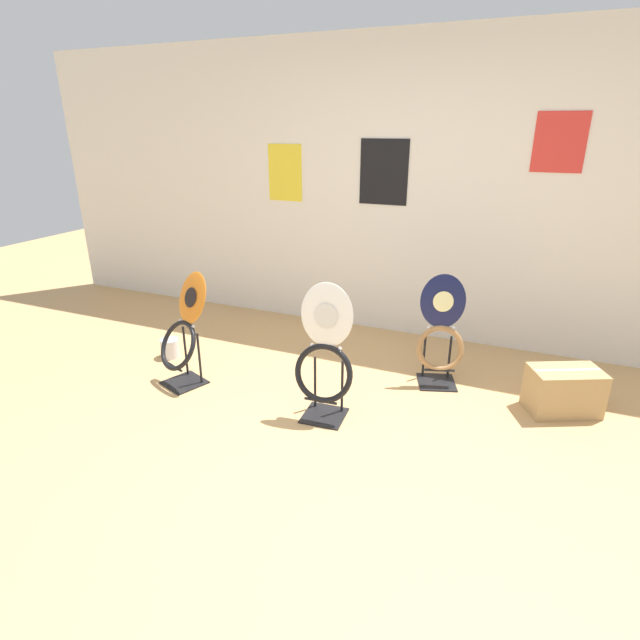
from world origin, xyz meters
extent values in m
plane|color=tan|center=(0.00, 0.00, 0.00)|extent=(14.00, 14.00, 0.00)
cube|color=silver|center=(0.00, 2.36, 1.30)|extent=(8.00, 0.06, 2.60)
cube|color=red|center=(1.07, 2.33, 1.74)|extent=(0.37, 0.01, 0.44)
cube|color=black|center=(-0.30, 2.33, 1.48)|extent=(0.43, 0.01, 0.56)
cube|color=yellow|center=(-1.27, 2.33, 1.44)|extent=(0.35, 0.01, 0.52)
cube|color=black|center=(-1.34, 0.66, 0.01)|extent=(0.36, 0.36, 0.01)
cylinder|color=black|center=(-1.40, 0.78, 0.21)|extent=(0.02, 0.02, 0.41)
cylinder|color=black|center=(-1.22, 0.71, 0.21)|extent=(0.02, 0.02, 0.41)
cylinder|color=black|center=(-1.37, 0.59, 0.17)|extent=(0.22, 0.10, 0.02)
torus|color=black|center=(-1.35, 0.64, 0.33)|extent=(0.44, 0.35, 0.35)
ellipsoid|color=orange|center=(-1.29, 0.79, 0.66)|extent=(0.36, 0.27, 0.38)
ellipsoid|color=black|center=(-1.30, 0.78, 0.67)|extent=(0.16, 0.11, 0.14)
sphere|color=silver|center=(-1.40, 0.76, 0.48)|extent=(0.02, 0.02, 0.02)
sphere|color=silver|center=(-1.23, 0.70, 0.48)|extent=(0.02, 0.02, 0.02)
cube|color=black|center=(-0.17, 0.65, 0.01)|extent=(0.30, 0.30, 0.01)
cylinder|color=black|center=(-0.27, 0.73, 0.20)|extent=(0.02, 0.02, 0.38)
cylinder|color=black|center=(-0.07, 0.75, 0.20)|extent=(0.02, 0.02, 0.38)
cylinder|color=black|center=(-0.16, 0.57, 0.16)|extent=(0.22, 0.03, 0.02)
torus|color=black|center=(-0.16, 0.63, 0.34)|extent=(0.41, 0.17, 0.40)
ellipsoid|color=white|center=(-0.17, 0.69, 0.73)|extent=(0.36, 0.09, 0.43)
ellipsoid|color=silver|center=(-0.17, 0.68, 0.73)|extent=(0.16, 0.03, 0.16)
sphere|color=silver|center=(-0.26, 0.67, 0.51)|extent=(0.02, 0.02, 0.02)
sphere|color=silver|center=(-0.07, 0.68, 0.51)|extent=(0.02, 0.02, 0.02)
cube|color=black|center=(0.45, 1.43, 0.01)|extent=(0.35, 0.35, 0.01)
cylinder|color=black|center=(0.33, 1.48, 0.18)|extent=(0.02, 0.02, 0.35)
cylinder|color=black|center=(0.52, 1.55, 0.18)|extent=(0.02, 0.02, 0.35)
cylinder|color=black|center=(0.48, 1.36, 0.15)|extent=(0.22, 0.09, 0.02)
torus|color=#9E7042|center=(0.46, 1.41, 0.30)|extent=(0.38, 0.24, 0.35)
ellipsoid|color=#141942|center=(0.44, 1.47, 0.65)|extent=(0.34, 0.16, 0.41)
ellipsoid|color=beige|center=(0.44, 1.46, 0.66)|extent=(0.15, 0.07, 0.15)
sphere|color=silver|center=(0.36, 1.42, 0.45)|extent=(0.02, 0.02, 0.02)
sphere|color=silver|center=(0.53, 1.48, 0.45)|extent=(0.02, 0.02, 0.02)
cylinder|color=silver|center=(-1.75, 1.01, 0.08)|extent=(0.15, 0.15, 0.16)
torus|color=silver|center=(-1.75, 1.01, 0.16)|extent=(0.16, 0.16, 0.01)
cylinder|color=#B2B2B7|center=(-1.75, 1.01, 0.16)|extent=(0.14, 0.14, 0.00)
cube|color=tan|center=(1.33, 1.36, 0.16)|extent=(0.54, 0.45, 0.32)
cube|color=#B7AD89|center=(1.33, 1.36, 0.32)|extent=(0.43, 0.23, 0.00)
camera|label=1|loc=(0.96, -2.07, 1.86)|focal=28.00mm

